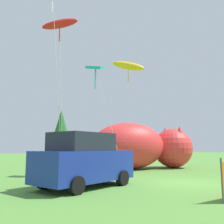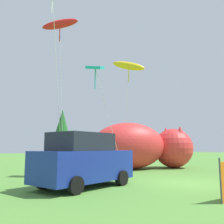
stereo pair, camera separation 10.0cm
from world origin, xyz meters
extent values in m
plane|color=#548C38|center=(0.00, 0.00, 0.00)|extent=(120.00, 120.00, 0.00)
cube|color=navy|center=(-4.36, 1.48, 0.86)|extent=(4.62, 3.04, 1.19)
cube|color=#1E232D|center=(-4.56, 1.42, 1.81)|extent=(2.75, 2.32, 0.71)
cylinder|color=black|center=(-3.37, 2.74, 0.31)|extent=(0.67, 0.44, 0.63)
cylinder|color=black|center=(-2.82, 1.04, 0.31)|extent=(0.67, 0.44, 0.63)
cylinder|color=black|center=(-5.89, 1.93, 0.31)|extent=(0.67, 0.44, 0.63)
cylinder|color=black|center=(-5.34, 0.23, 0.31)|extent=(0.67, 0.44, 0.63)
ellipsoid|color=red|center=(2.05, 6.93, 1.69)|extent=(6.17, 4.54, 3.38)
ellipsoid|color=yellow|center=(2.05, 6.93, 0.93)|extent=(4.03, 3.27, 1.52)
sphere|color=red|center=(5.74, 6.08, 1.52)|extent=(3.04, 3.04, 3.04)
cone|color=red|center=(5.74, 6.84, 2.74)|extent=(0.85, 0.85, 0.91)
cone|color=red|center=(5.74, 5.32, 2.74)|extent=(0.85, 0.85, 0.91)
cylinder|color=#4C4C51|center=(-2.44, -3.31, 0.64)|extent=(0.05, 0.05, 1.29)
cylinder|color=silver|center=(-2.66, 8.46, 5.19)|extent=(0.56, 0.04, 10.39)
ellipsoid|color=red|center=(-2.93, 8.45, 10.38)|extent=(2.42, 2.30, 1.09)
cylinder|color=red|center=(-2.93, 8.45, 9.68)|extent=(0.06, 0.06, 1.20)
cylinder|color=silver|center=(-4.19, 5.28, 5.11)|extent=(1.32, 1.00, 10.22)
cylinder|color=white|center=(-4.83, 4.79, 9.52)|extent=(0.06, 0.06, 1.20)
cylinder|color=silver|center=(2.45, 7.73, 3.97)|extent=(0.06, 0.72, 7.95)
ellipsoid|color=yellow|center=(2.43, 7.38, 7.95)|extent=(2.30, 2.29, 1.21)
cylinder|color=yellow|center=(2.43, 7.38, 7.25)|extent=(0.06, 0.06, 1.20)
cylinder|color=silver|center=(-0.96, 4.86, 3.12)|extent=(2.38, 0.49, 6.25)
cube|color=#19B2B2|center=(-2.13, 4.63, 6.24)|extent=(1.28, 1.26, 0.53)
cylinder|color=#19B2B2|center=(-2.13, 4.63, 5.54)|extent=(0.06, 0.06, 1.20)
cylinder|color=brown|center=(5.56, 28.52, 0.88)|extent=(0.56, 0.56, 1.76)
cone|color=#236028|center=(5.56, 28.52, 4.58)|extent=(3.10, 3.10, 5.63)
camera|label=1|loc=(-9.17, -7.68, 1.60)|focal=40.00mm
camera|label=2|loc=(-9.08, -7.74, 1.60)|focal=40.00mm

